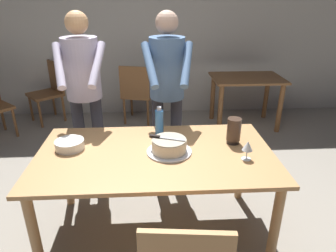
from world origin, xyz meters
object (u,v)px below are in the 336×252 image
Objects in this scene: plate_stack at (70,145)px; hurricane_lamp at (234,131)px; cake_knife at (160,137)px; wine_glass_near at (248,146)px; background_chair_2 at (49,90)px; person_cutting_cake at (167,84)px; background_chair_1 at (137,92)px; cake_on_platter at (169,146)px; person_standing_beside at (84,85)px; water_bottle at (159,122)px; background_table at (246,88)px; main_dining_table at (155,163)px.

hurricane_lamp is at bearing 1.05° from plate_stack.
cake_knife is at bearing -6.35° from plate_stack.
wine_glass_near is 3.52m from background_chair_2.
person_cutting_cake is 1.91× the size of background_chair_2.
background_chair_1 is at bearing 101.94° from person_cutting_cake.
cake_on_platter is 0.76m from person_cutting_cake.
person_standing_beside is (-0.77, 0.03, 0.00)m from person_cutting_cake.
cake_on_platter is 0.57m from wine_glass_near.
cake_knife is 0.72m from person_cutting_cake.
background_chair_1 is at bearing 97.90° from cake_on_platter.
person_standing_beside reaches higher than water_bottle.
person_cutting_cake is 1.00× the size of person_standing_beside.
hurricane_lamp is (0.58, -0.19, -0.01)m from water_bottle.
person_cutting_cake reaches higher than background_table.
background_chair_2 reaches higher than plate_stack.
water_bottle is at bearing -82.64° from background_chair_1.
wine_glass_near is at bearing -14.01° from cake_on_platter.
cake_knife is 2.39m from background_chair_1.
main_dining_table is 0.38m from water_bottle.
wine_glass_near is (0.55, -0.14, 0.05)m from cake_on_platter.
water_bottle is (0.04, 0.31, 0.21)m from main_dining_table.
cake_knife reaches higher than background_table.
person_cutting_cake is 1.99m from background_table.
background_chair_2 is (-1.70, 1.86, -0.58)m from person_cutting_cake.
person_standing_beside is at bearing 148.21° from water_bottle.
person_standing_beside is at bearing 177.76° from person_cutting_cake.
person_cutting_cake is at bearing -129.85° from background_table.
wine_glass_near reaches higher than cake_on_platter.
water_bottle reaches higher than cake_knife.
wine_glass_near is 0.16× the size of background_chair_1.
cake_on_platter is at bearing -7.60° from plate_stack.
main_dining_table is 1.03× the size of person_standing_beside.
person_standing_beside is (0.01, 0.63, 0.29)m from plate_stack.
plate_stack is 0.24× the size of background_chair_2.
cake_on_platter is 2.41m from background_chair_1.
cake_on_platter reaches higher than plate_stack.
background_table is at bearing 35.90° from person_standing_beside.
main_dining_table is at bearing -97.68° from water_bottle.
cake_knife is 0.15× the size of person_cutting_cake.
person_cutting_cake is at bearing 77.52° from water_bottle.
wine_glass_near is (1.31, -0.24, 0.07)m from plate_stack.
background_chair_1 is (-0.26, 2.35, -0.37)m from cake_knife.
hurricane_lamp is at bearing -25.78° from person_standing_beside.
wine_glass_near reaches higher than background_table.
person_cutting_cake reaches higher than cake_on_platter.
water_bottle is 0.28× the size of background_chair_1.
background_chair_2 reaches higher than wine_glass_near.
main_dining_table is 8.47× the size of hurricane_lamp.
main_dining_table is at bearing -100.37° from person_cutting_cake.
water_bottle is at bearing 162.13° from hurricane_lamp.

